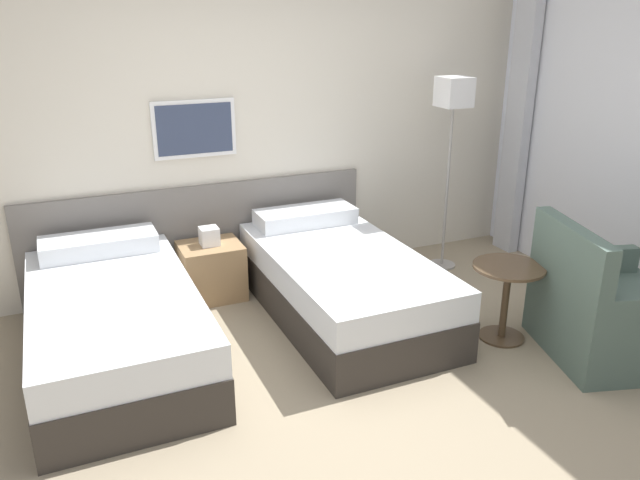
{
  "coord_description": "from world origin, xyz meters",
  "views": [
    {
      "loc": [
        -1.45,
        -2.87,
        2.15
      ],
      "look_at": [
        0.19,
        0.86,
        0.65
      ],
      "focal_mm": 35.0,
      "sensor_mm": 36.0,
      "label": 1
    }
  ],
  "objects": [
    {
      "name": "ground_plane",
      "position": [
        0.0,
        0.0,
        0.0
      ],
      "size": [
        16.0,
        16.0,
        0.0
      ],
      "primitive_type": "plane",
      "color": "gray"
    },
    {
      "name": "armchair",
      "position": [
        1.75,
        -0.28,
        0.28
      ],
      "size": [
        1.03,
        1.05,
        0.91
      ],
      "rotation": [
        0.0,
        0.0,
        1.29
      ],
      "color": "#4C6056",
      "rests_on": "ground_plane"
    },
    {
      "name": "nightstand",
      "position": [
        -0.41,
        1.63,
        0.23
      ],
      "size": [
        0.47,
        0.41,
        0.58
      ],
      "color": "#9E7A51",
      "rests_on": "ground_plane"
    },
    {
      "name": "bed_near_window",
      "position": [
        0.39,
        0.93,
        0.26
      ],
      "size": [
        1.01,
        1.91,
        0.63
      ],
      "color": "#332D28",
      "rests_on": "ground_plane"
    },
    {
      "name": "wall_headboard",
      "position": [
        -0.03,
        1.94,
        1.3
      ],
      "size": [
        10.0,
        0.1,
        2.7
      ],
      "color": "beige",
      "rests_on": "ground_plane"
    },
    {
      "name": "side_table",
      "position": [
        1.27,
        0.16,
        0.38
      ],
      "size": [
        0.48,
        0.48,
        0.54
      ],
      "color": "brown",
      "rests_on": "ground_plane"
    },
    {
      "name": "bed_near_door",
      "position": [
        -1.22,
        0.93,
        0.26
      ],
      "size": [
        1.01,
        1.91,
        0.63
      ],
      "color": "#332D28",
      "rests_on": "ground_plane"
    },
    {
      "name": "floor_lamp",
      "position": [
        1.63,
        1.43,
        1.39
      ],
      "size": [
        0.24,
        0.24,
        1.65
      ],
      "color": "#9E9993",
      "rests_on": "ground_plane"
    }
  ]
}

